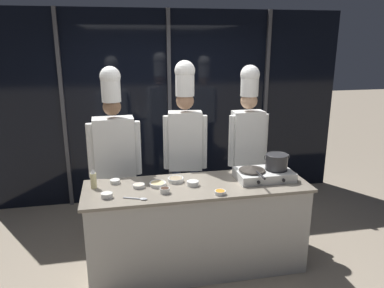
% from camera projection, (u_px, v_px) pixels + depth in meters
% --- Properties ---
extents(ground_plane, '(24.00, 24.00, 0.00)m').
position_uv_depth(ground_plane, '(197.00, 266.00, 3.94)').
color(ground_plane, gray).
extents(window_wall_back, '(5.10, 0.09, 2.70)m').
position_uv_depth(window_wall_back, '(169.00, 108.00, 5.36)').
color(window_wall_back, black).
rests_on(window_wall_back, ground_plane).
extents(demo_counter, '(2.21, 0.71, 0.92)m').
position_uv_depth(demo_counter, '(197.00, 227.00, 3.82)').
color(demo_counter, beige).
rests_on(demo_counter, ground_plane).
extents(portable_stove, '(0.57, 0.37, 0.10)m').
position_uv_depth(portable_stove, '(264.00, 174.00, 3.84)').
color(portable_stove, silver).
rests_on(portable_stove, demo_counter).
extents(frying_pan, '(0.27, 0.47, 0.05)m').
position_uv_depth(frying_pan, '(252.00, 168.00, 3.79)').
color(frying_pan, '#38332D').
rests_on(frying_pan, portable_stove).
extents(stock_pot, '(0.26, 0.23, 0.15)m').
position_uv_depth(stock_pot, '(277.00, 161.00, 3.82)').
color(stock_pot, '#333335').
rests_on(stock_pot, portable_stove).
extents(squeeze_bottle_oil, '(0.06, 0.06, 0.19)m').
position_uv_depth(squeeze_bottle_oil, '(93.00, 179.00, 3.59)').
color(squeeze_bottle_oil, beige).
rests_on(squeeze_bottle_oil, demo_counter).
extents(prep_bowl_garlic, '(0.11, 0.11, 0.05)m').
position_uv_depth(prep_bowl_garlic, '(107.00, 195.00, 3.39)').
color(prep_bowl_garlic, white).
rests_on(prep_bowl_garlic, demo_counter).
extents(prep_bowl_onion, '(0.12, 0.12, 0.05)m').
position_uv_depth(prep_bowl_onion, '(193.00, 183.00, 3.67)').
color(prep_bowl_onion, white).
rests_on(prep_bowl_onion, demo_counter).
extents(prep_bowl_soy_glaze, '(0.10, 0.10, 0.05)m').
position_uv_depth(prep_bowl_soy_glaze, '(165.00, 190.00, 3.49)').
color(prep_bowl_soy_glaze, white).
rests_on(prep_bowl_soy_glaze, demo_counter).
extents(prep_bowl_chicken, '(0.12, 0.12, 0.04)m').
position_uv_depth(prep_bowl_chicken, '(139.00, 186.00, 3.62)').
color(prep_bowl_chicken, white).
rests_on(prep_bowl_chicken, demo_counter).
extents(prep_bowl_carrots, '(0.11, 0.11, 0.04)m').
position_uv_depth(prep_bowl_carrots, '(220.00, 192.00, 3.46)').
color(prep_bowl_carrots, white).
rests_on(prep_bowl_carrots, demo_counter).
extents(prep_bowl_rice, '(0.10, 0.10, 0.04)m').
position_uv_depth(prep_bowl_rice, '(115.00, 181.00, 3.72)').
color(prep_bowl_rice, white).
rests_on(prep_bowl_rice, demo_counter).
extents(prep_bowl_mushrooms, '(0.16, 0.16, 0.04)m').
position_uv_depth(prep_bowl_mushrooms, '(176.00, 179.00, 3.77)').
color(prep_bowl_mushrooms, white).
rests_on(prep_bowl_mushrooms, demo_counter).
extents(prep_bowl_ginger, '(0.17, 0.17, 0.04)m').
position_uv_depth(prep_bowl_ginger, '(158.00, 184.00, 3.66)').
color(prep_bowl_ginger, white).
rests_on(prep_bowl_ginger, demo_counter).
extents(serving_spoon_slotted, '(0.22, 0.11, 0.02)m').
position_uv_depth(serving_spoon_slotted, '(140.00, 199.00, 3.36)').
color(serving_spoon_slotted, '#B2B5BA').
rests_on(serving_spoon_slotted, demo_counter).
extents(chef_head, '(0.58, 0.25, 2.03)m').
position_uv_depth(chef_head, '(114.00, 145.00, 4.15)').
color(chef_head, '#4C4C51').
rests_on(chef_head, ground_plane).
extents(chef_sous, '(0.50, 0.25, 2.08)m').
position_uv_depth(chef_sous, '(185.00, 134.00, 4.28)').
color(chef_sous, '#2D3856').
rests_on(chef_sous, ground_plane).
extents(chef_line, '(0.49, 0.22, 2.02)m').
position_uv_depth(chef_line, '(248.00, 133.00, 4.45)').
color(chef_line, '#232326').
rests_on(chef_line, ground_plane).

